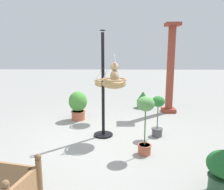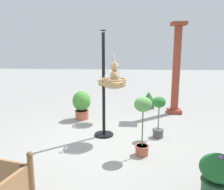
{
  "view_description": "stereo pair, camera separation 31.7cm",
  "coord_description": "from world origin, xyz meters",
  "px_view_note": "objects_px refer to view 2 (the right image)",
  "views": [
    {
      "loc": [
        4.71,
        0.14,
        1.93
      ],
      "look_at": [
        -0.02,
        0.03,
        1.01
      ],
      "focal_mm": 35.53,
      "sensor_mm": 36.0,
      "label": 1
    },
    {
      "loc": [
        4.7,
        0.45,
        1.93
      ],
      "look_at": [
        -0.02,
        0.03,
        1.01
      ],
      "focal_mm": 35.53,
      "sensor_mm": 36.0,
      "label": 2
    }
  ],
  "objects_px": {
    "display_pole_central": "(104,105)",
    "hanging_basket_with_teddy": "(114,83)",
    "potted_plant_bushy_green": "(82,104)",
    "potted_plant_small_succulent": "(143,120)",
    "greenhouse_pillar_left": "(176,71)",
    "hanging_basket_left_high": "(106,83)",
    "potted_plant_tall_leafy": "(218,175)",
    "teddy_bear": "(115,74)",
    "potted_plant_flowering_red": "(159,114)",
    "potted_plant_fern_front": "(149,100)"
  },
  "relations": [
    {
      "from": "teddy_bear",
      "to": "greenhouse_pillar_left",
      "type": "height_order",
      "value": "greenhouse_pillar_left"
    },
    {
      "from": "hanging_basket_left_high",
      "to": "greenhouse_pillar_left",
      "type": "bearing_deg",
      "value": 115.26
    },
    {
      "from": "hanging_basket_left_high",
      "to": "potted_plant_flowering_red",
      "type": "relative_size",
      "value": 0.58
    },
    {
      "from": "display_pole_central",
      "to": "teddy_bear",
      "type": "bearing_deg",
      "value": 61.15
    },
    {
      "from": "display_pole_central",
      "to": "potted_plant_tall_leafy",
      "type": "relative_size",
      "value": 3.75
    },
    {
      "from": "potted_plant_fern_front",
      "to": "potted_plant_bushy_green",
      "type": "height_order",
      "value": "potted_plant_bushy_green"
    },
    {
      "from": "greenhouse_pillar_left",
      "to": "potted_plant_bushy_green",
      "type": "xyz_separation_m",
      "value": [
        0.9,
        -2.8,
        -0.9
      ]
    },
    {
      "from": "potted_plant_bushy_green",
      "to": "hanging_basket_left_high",
      "type": "bearing_deg",
      "value": 84.38
    },
    {
      "from": "potted_plant_flowering_red",
      "to": "potted_plant_small_succulent",
      "type": "bearing_deg",
      "value": -23.57
    },
    {
      "from": "hanging_basket_left_high",
      "to": "potted_plant_flowering_red",
      "type": "distance_m",
      "value": 1.84
    },
    {
      "from": "hanging_basket_with_teddy",
      "to": "potted_plant_flowering_red",
      "type": "distance_m",
      "value": 1.24
    },
    {
      "from": "potted_plant_bushy_green",
      "to": "display_pole_central",
      "type": "bearing_deg",
      "value": 33.11
    },
    {
      "from": "hanging_basket_left_high",
      "to": "potted_plant_small_succulent",
      "type": "relative_size",
      "value": 0.49
    },
    {
      "from": "display_pole_central",
      "to": "greenhouse_pillar_left",
      "type": "xyz_separation_m",
      "value": [
        -2.13,
        2.0,
        0.61
      ]
    },
    {
      "from": "display_pole_central",
      "to": "hanging_basket_with_teddy",
      "type": "height_order",
      "value": "display_pole_central"
    },
    {
      "from": "hanging_basket_with_teddy",
      "to": "potted_plant_bushy_green",
      "type": "height_order",
      "value": "hanging_basket_with_teddy"
    },
    {
      "from": "hanging_basket_with_teddy",
      "to": "greenhouse_pillar_left",
      "type": "xyz_separation_m",
      "value": [
        -2.28,
        1.75,
        0.09
      ]
    },
    {
      "from": "potted_plant_bushy_green",
      "to": "greenhouse_pillar_left",
      "type": "bearing_deg",
      "value": 107.9
    },
    {
      "from": "display_pole_central",
      "to": "potted_plant_flowering_red",
      "type": "distance_m",
      "value": 1.26
    },
    {
      "from": "potted_plant_tall_leafy",
      "to": "teddy_bear",
      "type": "bearing_deg",
      "value": -142.59
    },
    {
      "from": "potted_plant_tall_leafy",
      "to": "potted_plant_bushy_green",
      "type": "height_order",
      "value": "potted_plant_bushy_green"
    },
    {
      "from": "greenhouse_pillar_left",
      "to": "potted_plant_fern_front",
      "type": "xyz_separation_m",
      "value": [
        -0.55,
        -0.77,
        -1.06
      ]
    },
    {
      "from": "display_pole_central",
      "to": "teddy_bear",
      "type": "xyz_separation_m",
      "value": [
        0.15,
        0.27,
        0.72
      ]
    },
    {
      "from": "teddy_bear",
      "to": "potted_plant_bushy_green",
      "type": "height_order",
      "value": "teddy_bear"
    },
    {
      "from": "hanging_basket_left_high",
      "to": "potted_plant_small_succulent",
      "type": "height_order",
      "value": "hanging_basket_left_high"
    },
    {
      "from": "hanging_basket_with_teddy",
      "to": "hanging_basket_left_high",
      "type": "xyz_separation_m",
      "value": [
        -1.31,
        -0.32,
        -0.18
      ]
    },
    {
      "from": "hanging_basket_with_teddy",
      "to": "greenhouse_pillar_left",
      "type": "relative_size",
      "value": 0.26
    },
    {
      "from": "hanging_basket_with_teddy",
      "to": "hanging_basket_left_high",
      "type": "height_order",
      "value": "hanging_basket_with_teddy"
    },
    {
      "from": "teddy_bear",
      "to": "potted_plant_flowering_red",
      "type": "height_order",
      "value": "teddy_bear"
    },
    {
      "from": "hanging_basket_with_teddy",
      "to": "potted_plant_tall_leafy",
      "type": "xyz_separation_m",
      "value": [
        1.97,
        1.53,
        -0.93
      ]
    },
    {
      "from": "greenhouse_pillar_left",
      "to": "potted_plant_small_succulent",
      "type": "relative_size",
      "value": 2.48
    },
    {
      "from": "display_pole_central",
      "to": "teddy_bear",
      "type": "height_order",
      "value": "display_pole_central"
    },
    {
      "from": "potted_plant_tall_leafy",
      "to": "potted_plant_bushy_green",
      "type": "relative_size",
      "value": 0.77
    },
    {
      "from": "display_pole_central",
      "to": "hanging_basket_with_teddy",
      "type": "bearing_deg",
      "value": 59.04
    },
    {
      "from": "greenhouse_pillar_left",
      "to": "potted_plant_small_succulent",
      "type": "xyz_separation_m",
      "value": [
        3.07,
        -1.16,
        -0.65
      ]
    },
    {
      "from": "potted_plant_flowering_red",
      "to": "potted_plant_fern_front",
      "type": "bearing_deg",
      "value": -179.55
    },
    {
      "from": "teddy_bear",
      "to": "hanging_basket_left_high",
      "type": "relative_size",
      "value": 0.81
    },
    {
      "from": "hanging_basket_with_teddy",
      "to": "hanging_basket_left_high",
      "type": "bearing_deg",
      "value": -166.25
    },
    {
      "from": "display_pole_central",
      "to": "hanging_basket_with_teddy",
      "type": "relative_size",
      "value": 3.3
    },
    {
      "from": "hanging_basket_with_teddy",
      "to": "potted_plant_small_succulent",
      "type": "xyz_separation_m",
      "value": [
        0.79,
        0.59,
        -0.56
      ]
    },
    {
      "from": "potted_plant_tall_leafy",
      "to": "hanging_basket_with_teddy",
      "type": "bearing_deg",
      "value": -142.18
    },
    {
      "from": "hanging_basket_left_high",
      "to": "potted_plant_bushy_green",
      "type": "height_order",
      "value": "hanging_basket_left_high"
    },
    {
      "from": "potted_plant_bushy_green",
      "to": "potted_plant_tall_leafy",
      "type": "bearing_deg",
      "value": 37.62
    },
    {
      "from": "greenhouse_pillar_left",
      "to": "potted_plant_fern_front",
      "type": "distance_m",
      "value": 1.42
    },
    {
      "from": "teddy_bear",
      "to": "potted_plant_flowering_red",
      "type": "relative_size",
      "value": 0.47
    },
    {
      "from": "teddy_bear",
      "to": "potted_plant_fern_front",
      "type": "relative_size",
      "value": 0.78
    },
    {
      "from": "display_pole_central",
      "to": "potted_plant_bushy_green",
      "type": "height_order",
      "value": "display_pole_central"
    },
    {
      "from": "potted_plant_bushy_green",
      "to": "potted_plant_small_succulent",
      "type": "bearing_deg",
      "value": 37.21
    },
    {
      "from": "potted_plant_tall_leafy",
      "to": "potted_plant_small_succulent",
      "type": "bearing_deg",
      "value": -141.66
    },
    {
      "from": "teddy_bear",
      "to": "potted_plant_fern_front",
      "type": "height_order",
      "value": "teddy_bear"
    }
  ]
}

